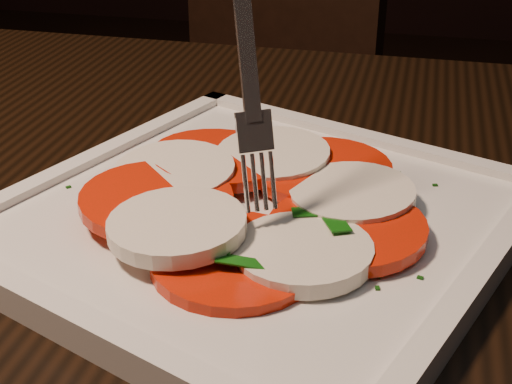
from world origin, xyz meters
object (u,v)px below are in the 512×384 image
(fork, at_px, (242,41))
(table, at_px, (153,317))
(chair, at_px, (254,84))
(plate, at_px, (256,222))

(fork, bearing_deg, table, 139.57)
(chair, distance_m, plate, 0.93)
(chair, distance_m, fork, 0.96)
(plate, bearing_deg, chair, 103.25)
(table, height_order, chair, chair)
(plate, bearing_deg, fork, 173.68)
(plate, distance_m, fork, 0.12)
(chair, relative_size, fork, 4.98)
(plate, bearing_deg, table, 170.00)
(table, xyz_separation_m, chair, (-0.12, 0.86, -0.12))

